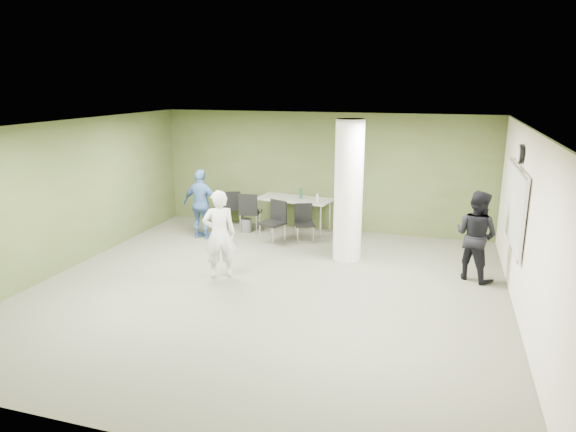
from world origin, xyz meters
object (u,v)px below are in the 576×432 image
(woman_white, at_px, (219,234))
(man_black, at_px, (476,236))
(chair_back_left, at_px, (232,205))
(man_blue, at_px, (202,204))
(folding_table, at_px, (295,200))

(woman_white, distance_m, man_black, 4.60)
(woman_white, bearing_deg, chair_back_left, -99.33)
(chair_back_left, height_order, man_blue, man_blue)
(chair_back_left, xyz_separation_m, woman_white, (1.15, -3.24, 0.29))
(folding_table, relative_size, man_black, 1.10)
(folding_table, distance_m, woman_white, 3.25)
(folding_table, bearing_deg, man_blue, -141.52)
(chair_back_left, distance_m, woman_white, 3.45)
(woman_white, distance_m, man_blue, 2.51)
(folding_table, height_order, woman_white, woman_white)
(chair_back_left, xyz_separation_m, man_blue, (-0.24, -1.15, 0.27))
(folding_table, distance_m, man_black, 4.41)
(folding_table, xyz_separation_m, chair_back_left, (-1.63, 0.03, -0.25))
(woman_white, relative_size, man_blue, 1.02)
(man_blue, bearing_deg, woman_white, 127.92)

